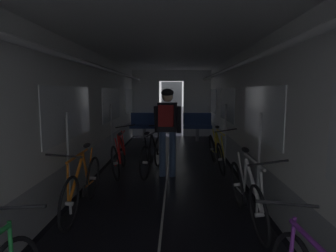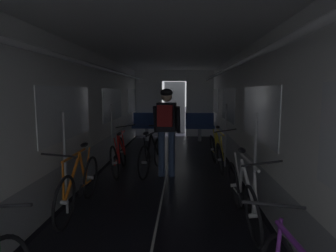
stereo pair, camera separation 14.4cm
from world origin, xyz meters
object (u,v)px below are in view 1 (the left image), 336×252
at_px(bicycle_red, 119,155).
at_px(person_cyclist_aisle, 167,123).
at_px(bicycle_yellow, 217,152).
at_px(bicycle_orange, 82,186).
at_px(bench_seat_far_left, 145,124).
at_px(bench_seat_far_right, 197,124).
at_px(bicycle_white, 247,194).
at_px(bicycle_black_in_aisle, 152,154).

relative_size(bicycle_red, person_cyclist_aisle, 0.98).
relative_size(bicycle_yellow, bicycle_orange, 1.00).
distance_m(bench_seat_far_left, bicycle_orange, 5.92).
xyz_separation_m(bench_seat_far_right, person_cyclist_aisle, (-0.89, -4.19, 0.50)).
xyz_separation_m(bicycle_white, bicycle_yellow, (-0.03, 2.58, -0.00)).
bearing_deg(bicycle_white, bench_seat_far_right, 91.74).
distance_m(bicycle_yellow, bicycle_orange, 3.19).
distance_m(bench_seat_far_right, bicycle_orange, 6.25).
relative_size(bicycle_white, bicycle_orange, 1.00).
height_order(bicycle_red, bicycle_orange, bicycle_red).
bearing_deg(bench_seat_far_left, bicycle_yellow, -61.30).
relative_size(bench_seat_far_left, bicycle_yellow, 0.58).
distance_m(bicycle_orange, person_cyclist_aisle, 2.16).
relative_size(bench_seat_far_left, bicycle_black_in_aisle, 0.59).
relative_size(bench_seat_far_right, bicycle_orange, 0.58).
height_order(bench_seat_far_right, bicycle_yellow, bicycle_yellow).
distance_m(bench_seat_far_right, bicycle_yellow, 3.59).
bearing_deg(bench_seat_far_right, bicycle_red, -115.41).
bearing_deg(bench_seat_far_left, bicycle_orange, -92.05).
xyz_separation_m(bench_seat_far_left, bicycle_black_in_aisle, (0.59, -3.93, -0.18)).
bearing_deg(person_cyclist_aisle, bicycle_white, -61.23).
bearing_deg(bicycle_white, bicycle_orange, 173.59).
distance_m(bench_seat_far_left, person_cyclist_aisle, 4.32).
bearing_deg(bicycle_orange, person_cyclist_aisle, 56.87).
relative_size(bench_seat_far_right, bicycle_yellow, 0.58).
height_order(bicycle_yellow, person_cyclist_aisle, person_cyclist_aisle).
relative_size(bicycle_white, person_cyclist_aisle, 0.98).
height_order(bicycle_red, bicycle_yellow, same).
distance_m(bicycle_white, bicycle_black_in_aisle, 2.63).
bearing_deg(bicycle_red, bench_seat_far_right, 64.59).
distance_m(person_cyclist_aisle, bicycle_black_in_aisle, 0.80).
xyz_separation_m(bicycle_white, bicycle_orange, (-2.20, 0.25, 0.00)).
relative_size(bench_seat_far_left, person_cyclist_aisle, 0.57).
bearing_deg(bench_seat_far_left, bicycle_black_in_aisle, -81.44).
height_order(bench_seat_far_right, bicycle_white, same).
bearing_deg(bicycle_red, bicycle_orange, -93.71).
relative_size(bench_seat_far_right, bicycle_white, 0.58).
distance_m(bench_seat_far_left, bench_seat_far_right, 1.80).
xyz_separation_m(bicycle_yellow, bicycle_orange, (-2.17, -2.33, 0.00)).
xyz_separation_m(bench_seat_far_left, bicycle_red, (-0.09, -3.97, -0.19)).
relative_size(bicycle_white, bicycle_yellow, 1.00).
height_order(bicycle_white, person_cyclist_aisle, person_cyclist_aisle).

